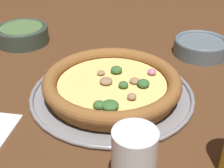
% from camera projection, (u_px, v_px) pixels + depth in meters
% --- Properties ---
extents(ground_plane, '(3.00, 3.00, 0.00)m').
position_uv_depth(ground_plane, '(112.00, 95.00, 0.66)').
color(ground_plane, '#4C2D19').
extents(pizza_tray, '(0.34, 0.34, 0.01)m').
position_uv_depth(pizza_tray, '(112.00, 93.00, 0.66)').
color(pizza_tray, gray).
rests_on(pizza_tray, ground_plane).
extents(pizza, '(0.29, 0.29, 0.04)m').
position_uv_depth(pizza, '(112.00, 83.00, 0.65)').
color(pizza, '#A86B33').
rests_on(pizza, pizza_tray).
extents(bowl_near, '(0.14, 0.14, 0.04)m').
position_uv_depth(bowl_near, '(201.00, 46.00, 0.82)').
color(bowl_near, slate).
rests_on(bowl_near, ground_plane).
extents(bowl_far, '(0.15, 0.15, 0.05)m').
position_uv_depth(bowl_far, '(22.00, 34.00, 0.89)').
color(bowl_far, '#334238').
rests_on(bowl_far, ground_plane).
extents(drinking_cup, '(0.06, 0.06, 0.11)m').
position_uv_depth(drinking_cup, '(134.00, 163.00, 0.42)').
color(drinking_cup, silver).
rests_on(drinking_cup, ground_plane).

